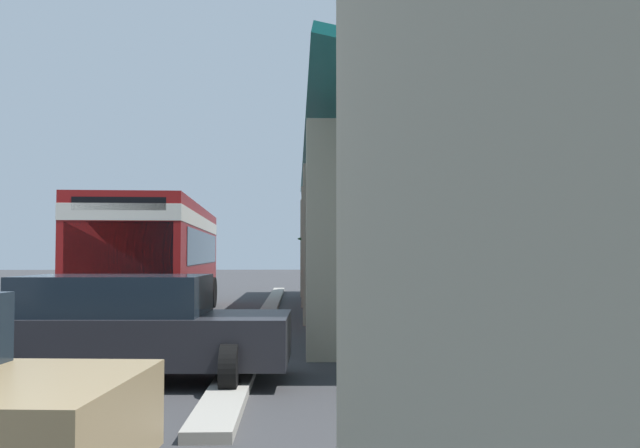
{
  "coord_description": "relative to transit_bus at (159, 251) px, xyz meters",
  "views": [
    {
      "loc": [
        19.19,
        5.82,
        1.76
      ],
      "look_at": [
        1.06,
        6.44,
        2.56
      ],
      "focal_mm": 38.93,
      "sensor_mm": 36.0,
      "label": 1
    }
  ],
  "objects": [
    {
      "name": "curb_strip",
      "position": [
        -0.18,
        3.12,
        -1.79
      ],
      "size": [
        27.52,
        0.5,
        0.12
      ],
      "primitive_type": "cube",
      "color": "#9E998E",
      "rests_on": "ground"
    },
    {
      "name": "ground",
      "position": [
        0.89,
        6.14,
        -1.85
      ],
      "size": [
        120.0,
        120.0,
        0.0
      ],
      "primitive_type": "plane",
      "color": "#38383A"
    },
    {
      "name": "potted_palm",
      "position": [
        -5.38,
        4.79,
        -1.27
      ],
      "size": [
        1.91,
        1.64,
        2.43
      ],
      "color": "#4C4742",
      "rests_on": "ground"
    },
    {
      "name": "transit_bus",
      "position": [
        0.0,
        0.0,
        0.0
      ],
      "size": [
        11.32,
        3.17,
        3.34
      ],
      "color": "maroon",
      "rests_on": "ground"
    },
    {
      "name": "plaza_building",
      "position": [
        -0.18,
        12.75,
        2.1
      ],
      "size": [
        23.24,
        14.34,
        7.91
      ],
      "color": "#B2A88E",
      "rests_on": "ground"
    },
    {
      "name": "parked_sedan_charcoal",
      "position": [
        10.37,
        1.6,
        -1.1
      ],
      "size": [
        2.54,
        4.46,
        1.47
      ],
      "color": "#232328",
      "rests_on": "ground"
    }
  ]
}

